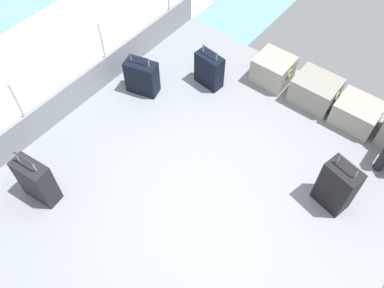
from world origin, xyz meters
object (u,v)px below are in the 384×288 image
object	(u,v)px
suitcase_1	(37,181)
suitcase_2	(337,186)
cargo_crate_2	(357,113)
suitcase_0	(142,77)
suitcase_4	(209,70)
cargo_crate_1	(315,91)
cargo_crate_0	(273,70)

from	to	relation	value
suitcase_1	suitcase_2	xyz separation A→B (m)	(2.71, 2.02, 0.03)
cargo_crate_2	suitcase_0	distance (m)	2.95
suitcase_4	suitcase_1	bearing A→B (deg)	-98.85
cargo_crate_2	suitcase_4	xyz separation A→B (m)	(-1.99, -0.61, 0.08)
cargo_crate_1	suitcase_4	distance (m)	1.50
cargo_crate_0	suitcase_4	world-z (taller)	suitcase_4
suitcase_1	suitcase_2	bearing A→B (deg)	36.60
suitcase_1	cargo_crate_2	bearing A→B (deg)	53.99
cargo_crate_1	suitcase_0	world-z (taller)	suitcase_0
cargo_crate_1	cargo_crate_2	xyz separation A→B (m)	(0.63, -0.02, -0.02)
cargo_crate_0	suitcase_4	bearing A→B (deg)	-137.99
suitcase_2	cargo_crate_1	bearing A→B (deg)	125.08
cargo_crate_1	suitcase_4	xyz separation A→B (m)	(-1.36, -0.62, 0.06)
cargo_crate_1	suitcase_2	world-z (taller)	suitcase_2
cargo_crate_1	suitcase_0	size ratio (longest dim) A/B	0.98
cargo_crate_1	suitcase_1	size ratio (longest dim) A/B	0.80
suitcase_2	suitcase_4	distance (m)	2.40
suitcase_2	suitcase_1	bearing A→B (deg)	-143.40
cargo_crate_2	suitcase_4	distance (m)	2.08
cargo_crate_2	suitcase_4	size ratio (longest dim) A/B	0.95
suitcase_1	suitcase_4	distance (m)	2.75
cargo_crate_2	suitcase_0	world-z (taller)	suitcase_0
cargo_crate_1	suitcase_1	distance (m)	3.79
cargo_crate_1	suitcase_1	xyz separation A→B (m)	(-1.79, -3.34, 0.11)
cargo_crate_0	suitcase_1	distance (m)	3.52
cargo_crate_0	cargo_crate_2	world-z (taller)	cargo_crate_0
cargo_crate_0	cargo_crate_2	bearing A→B (deg)	-0.53
cargo_crate_0	cargo_crate_2	distance (m)	1.30
cargo_crate_2	suitcase_1	bearing A→B (deg)	-126.01
cargo_crate_1	suitcase_2	xyz separation A→B (m)	(0.93, -1.32, 0.13)
cargo_crate_2	suitcase_0	size ratio (longest dim) A/B	0.94
suitcase_0	suitcase_2	xyz separation A→B (m)	(2.95, -0.00, 0.08)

